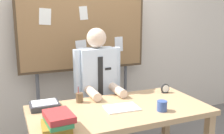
{
  "coord_description": "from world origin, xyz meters",
  "views": [
    {
      "loc": [
        -0.95,
        -2.08,
        1.64
      ],
      "look_at": [
        0.0,
        0.19,
        1.11
      ],
      "focal_mm": 42.05,
      "sensor_mm": 36.0,
      "label": 1
    }
  ],
  "objects_px": {
    "bulletin_board": "(84,33)",
    "book_stack": "(58,121)",
    "open_notebook": "(122,108)",
    "desk_clock": "(165,89)",
    "person": "(98,96)",
    "pen_holder": "(80,98)",
    "desk": "(120,117)",
    "coffee_mug": "(162,106)",
    "paper_tray": "(44,105)"
  },
  "relations": [
    {
      "from": "bulletin_board",
      "to": "book_stack",
      "type": "distance_m",
      "value": 1.56
    },
    {
      "from": "open_notebook",
      "to": "desk_clock",
      "type": "xyz_separation_m",
      "value": [
        0.63,
        0.24,
        0.04
      ]
    },
    {
      "from": "person",
      "to": "pen_holder",
      "type": "distance_m",
      "value": 0.46
    },
    {
      "from": "desk",
      "to": "coffee_mug",
      "type": "xyz_separation_m",
      "value": [
        0.32,
        -0.21,
        0.14
      ]
    },
    {
      "from": "person",
      "to": "open_notebook",
      "type": "distance_m",
      "value": 0.64
    },
    {
      "from": "bulletin_board",
      "to": "person",
      "type": "bearing_deg",
      "value": -89.99
    },
    {
      "from": "coffee_mug",
      "to": "pen_holder",
      "type": "bearing_deg",
      "value": 140.99
    },
    {
      "from": "coffee_mug",
      "to": "person",
      "type": "bearing_deg",
      "value": 111.12
    },
    {
      "from": "desk",
      "to": "book_stack",
      "type": "relative_size",
      "value": 5.5
    },
    {
      "from": "paper_tray",
      "to": "desk",
      "type": "bearing_deg",
      "value": -22.38
    },
    {
      "from": "person",
      "to": "paper_tray",
      "type": "relative_size",
      "value": 5.59
    },
    {
      "from": "bulletin_board",
      "to": "pen_holder",
      "type": "relative_size",
      "value": 11.69
    },
    {
      "from": "bulletin_board",
      "to": "paper_tray",
      "type": "bearing_deg",
      "value": -127.69
    },
    {
      "from": "person",
      "to": "open_notebook",
      "type": "xyz_separation_m",
      "value": [
        0.01,
        -0.64,
        0.08
      ]
    },
    {
      "from": "pen_holder",
      "to": "desk_clock",
      "type": "bearing_deg",
      "value": -4.2
    },
    {
      "from": "desk_clock",
      "to": "coffee_mug",
      "type": "distance_m",
      "value": 0.54
    },
    {
      "from": "person",
      "to": "paper_tray",
      "type": "distance_m",
      "value": 0.74
    },
    {
      "from": "desk",
      "to": "pen_holder",
      "type": "distance_m",
      "value": 0.44
    },
    {
      "from": "desk_clock",
      "to": "paper_tray",
      "type": "relative_size",
      "value": 0.38
    },
    {
      "from": "desk",
      "to": "open_notebook",
      "type": "xyz_separation_m",
      "value": [
        0.01,
        -0.02,
        0.1
      ]
    },
    {
      "from": "coffee_mug",
      "to": "open_notebook",
      "type": "bearing_deg",
      "value": 148.43
    },
    {
      "from": "desk",
      "to": "pen_holder",
      "type": "bearing_deg",
      "value": 135.88
    },
    {
      "from": "bulletin_board",
      "to": "book_stack",
      "type": "height_order",
      "value": "bulletin_board"
    },
    {
      "from": "person",
      "to": "bulletin_board",
      "type": "distance_m",
      "value": 0.83
    },
    {
      "from": "desk_clock",
      "to": "paper_tray",
      "type": "height_order",
      "value": "desk_clock"
    },
    {
      "from": "coffee_mug",
      "to": "bulletin_board",
      "type": "bearing_deg",
      "value": 103.72
    },
    {
      "from": "open_notebook",
      "to": "person",
      "type": "bearing_deg",
      "value": 90.82
    },
    {
      "from": "book_stack",
      "to": "coffee_mug",
      "type": "distance_m",
      "value": 0.94
    },
    {
      "from": "desk",
      "to": "coffee_mug",
      "type": "relative_size",
      "value": 17.64
    },
    {
      "from": "desk",
      "to": "desk_clock",
      "type": "height_order",
      "value": "desk_clock"
    },
    {
      "from": "desk",
      "to": "paper_tray",
      "type": "height_order",
      "value": "paper_tray"
    },
    {
      "from": "bulletin_board",
      "to": "book_stack",
      "type": "relative_size",
      "value": 6.26
    },
    {
      "from": "desk",
      "to": "desk_clock",
      "type": "bearing_deg",
      "value": 19.05
    },
    {
      "from": "desk_clock",
      "to": "coffee_mug",
      "type": "bearing_deg",
      "value": -126.92
    },
    {
      "from": "bulletin_board",
      "to": "desk_clock",
      "type": "height_order",
      "value": "bulletin_board"
    },
    {
      "from": "book_stack",
      "to": "bulletin_board",
      "type": "bearing_deg",
      "value": 64.98
    },
    {
      "from": "open_notebook",
      "to": "paper_tray",
      "type": "relative_size",
      "value": 1.18
    },
    {
      "from": "person",
      "to": "paper_tray",
      "type": "height_order",
      "value": "person"
    },
    {
      "from": "bulletin_board",
      "to": "paper_tray",
      "type": "relative_size",
      "value": 7.2
    },
    {
      "from": "person",
      "to": "desk_clock",
      "type": "bearing_deg",
      "value": -31.39
    },
    {
      "from": "person",
      "to": "pen_holder",
      "type": "bearing_deg",
      "value": -132.94
    },
    {
      "from": "open_notebook",
      "to": "pen_holder",
      "type": "distance_m",
      "value": 0.44
    },
    {
      "from": "coffee_mug",
      "to": "pen_holder",
      "type": "relative_size",
      "value": 0.58
    },
    {
      "from": "pen_holder",
      "to": "open_notebook",
      "type": "bearing_deg",
      "value": -45.16
    },
    {
      "from": "desk",
      "to": "desk_clock",
      "type": "relative_size",
      "value": 16.57
    },
    {
      "from": "desk_clock",
      "to": "pen_holder",
      "type": "distance_m",
      "value": 0.95
    },
    {
      "from": "coffee_mug",
      "to": "pen_holder",
      "type": "xyz_separation_m",
      "value": [
        -0.62,
        0.5,
        0.0
      ]
    },
    {
      "from": "book_stack",
      "to": "paper_tray",
      "type": "distance_m",
      "value": 0.5
    },
    {
      "from": "desk_clock",
      "to": "book_stack",
      "type": "bearing_deg",
      "value": -160.3
    },
    {
      "from": "desk",
      "to": "coffee_mug",
      "type": "height_order",
      "value": "coffee_mug"
    }
  ]
}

